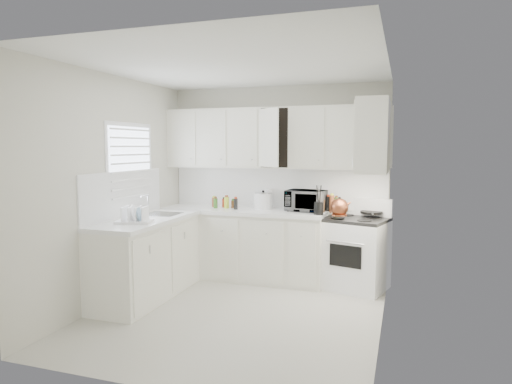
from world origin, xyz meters
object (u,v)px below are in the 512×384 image
at_px(tea_kettle, 339,206).
at_px(stove, 355,244).
at_px(rice_cooker, 263,200).
at_px(dish_rack, 134,213).
at_px(utensil_crock, 319,200).
at_px(microwave, 306,198).

bearing_deg(tea_kettle, stove, 23.72).
xyz_separation_m(rice_cooker, dish_rack, (-1.02, -1.53, -0.02)).
relative_size(tea_kettle, utensil_crock, 0.73).
bearing_deg(microwave, dish_rack, -129.97).
bearing_deg(microwave, rice_cooker, -176.19).
bearing_deg(utensil_crock, microwave, 128.29).
distance_m(tea_kettle, dish_rack, 2.43).
relative_size(stove, microwave, 2.33).
bearing_deg(utensil_crock, dish_rack, -146.43).
bearing_deg(dish_rack, stove, 15.96).
height_order(microwave, utensil_crock, utensil_crock).
xyz_separation_m(tea_kettle, rice_cooker, (-1.06, 0.27, 0.01)).
relative_size(rice_cooker, utensil_crock, 0.67).
xyz_separation_m(utensil_crock, dish_rack, (-1.83, -1.21, -0.08)).
distance_m(stove, rice_cooker, 1.35).
bearing_deg(dish_rack, rice_cooker, 40.33).
relative_size(stove, dish_rack, 3.06).
bearing_deg(utensil_crock, tea_kettle, 8.72).
distance_m(stove, utensil_crock, 0.74).
distance_m(rice_cooker, dish_rack, 1.83).
xyz_separation_m(stove, tea_kettle, (-0.18, -0.16, 0.49)).
height_order(tea_kettle, microwave, microwave).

